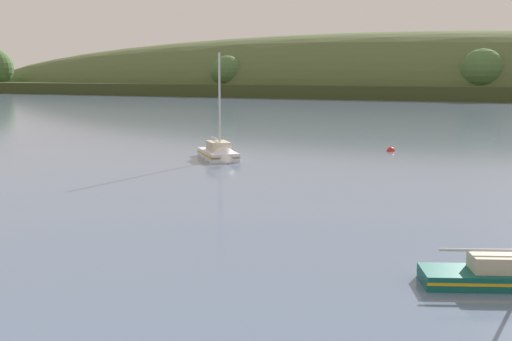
{
  "coord_description": "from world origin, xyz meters",
  "views": [
    {
      "loc": [
        13.2,
        -8.9,
        7.33
      ],
      "look_at": [
        -1.99,
        27.8,
        1.55
      ],
      "focal_mm": 47.2,
      "sensor_mm": 36.0,
      "label": 1
    }
  ],
  "objects": [
    {
      "name": "mooring_buoy_off_fishing_boat",
      "position": [
        0.82,
        54.4,
        0.0
      ],
      "size": [
        0.78,
        0.78,
        0.86
      ],
      "color": "red",
      "rests_on": "ground"
    },
    {
      "name": "sailboat_midwater_white",
      "position": [
        -11.37,
        42.43,
        0.24
      ],
      "size": [
        6.06,
        6.73,
        10.11
      ],
      "rotation": [
        0.0,
        0.0,
        5.39
      ],
      "color": "white",
      "rests_on": "ground"
    },
    {
      "name": "far_shoreline_hill",
      "position": [
        -29.52,
        211.56,
        0.24
      ],
      "size": [
        456.44,
        102.67,
        41.1
      ],
      "rotation": [
        0.0,
        0.0,
        -0.07
      ],
      "color": "#35401E",
      "rests_on": "ground"
    }
  ]
}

